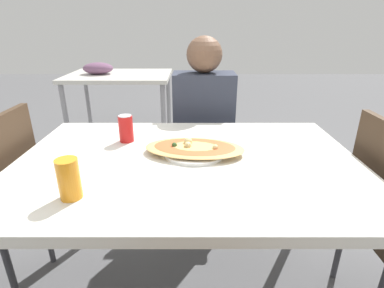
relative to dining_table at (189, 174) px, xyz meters
name	(u,v)px	position (x,y,z in m)	size (l,w,h in m)	color
dining_table	(189,174)	(0.00, 0.00, 0.00)	(1.40, 0.95, 0.77)	silver
chair_far_seated	(203,142)	(0.09, 0.81, -0.18)	(0.40, 0.40, 0.93)	#3F2D1E
person_seated	(204,120)	(0.09, 0.69, 0.01)	(0.37, 0.24, 1.22)	#2D2D38
pizza_main	(195,149)	(0.03, 0.06, 0.09)	(0.45, 0.28, 0.06)	white
soda_can	(127,128)	(-0.29, 0.20, 0.13)	(0.07, 0.07, 0.12)	red
drink_glass	(70,179)	(-0.37, -0.29, 0.13)	(0.07, 0.07, 0.13)	orange
background_table	(117,79)	(-0.81, 2.18, 0.01)	(1.10, 0.80, 0.89)	silver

